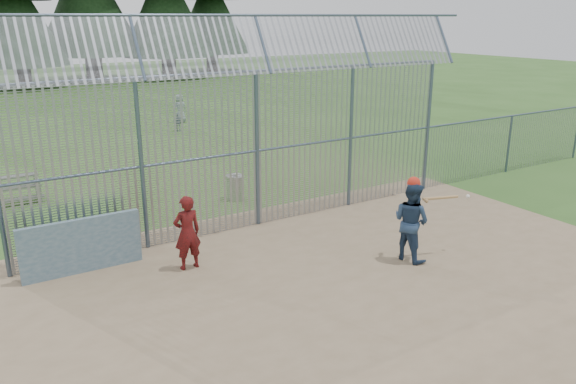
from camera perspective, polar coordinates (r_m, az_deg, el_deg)
ground at (r=12.22m, az=4.98°, el=-8.24°), size 120.00×120.00×0.00m
dirt_infield at (r=11.86m, az=6.43°, el=-9.07°), size 14.00×10.00×0.02m
dugout_wall at (r=12.75m, az=-20.22°, el=-5.14°), size 2.50×0.12×1.20m
batter at (r=12.78m, az=12.40°, el=-2.92°), size 0.82×0.98×1.81m
onlooker at (r=12.24m, az=-10.20°, el=-4.08°), size 0.61×0.40×1.65m
bg_kid_standing at (r=29.80m, az=-10.91°, el=8.35°), size 0.77×0.56×1.45m
bg_kid_seated at (r=27.51m, az=-11.10°, el=6.99°), size 0.55×0.44×0.88m
batting_gear at (r=12.60m, az=13.16°, el=0.61°), size 1.62×0.49×0.65m
trash_can at (r=16.88m, az=-5.39°, el=0.49°), size 0.56×0.56×0.82m
backstop_fence at (r=15.14m, az=3.01°, el=6.30°), size 20.09×0.81×5.30m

